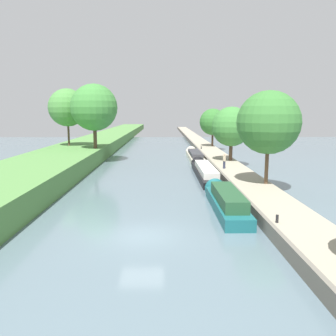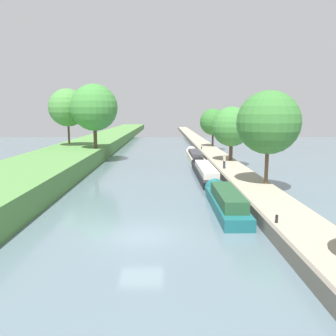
% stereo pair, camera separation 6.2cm
% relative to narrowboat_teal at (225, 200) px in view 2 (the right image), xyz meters
% --- Properties ---
extents(ground_plane, '(160.00, 160.00, 0.00)m').
position_rel_narrowboat_teal_xyz_m(ground_plane, '(-5.73, -5.57, -0.65)').
color(ground_plane, slate).
extents(right_towpath, '(3.39, 260.00, 0.81)m').
position_rel_narrowboat_teal_xyz_m(right_towpath, '(3.31, -5.57, -0.24)').
color(right_towpath, '#9E937F').
rests_on(right_towpath, ground_plane).
extents(stone_quay, '(0.25, 260.00, 0.86)m').
position_rel_narrowboat_teal_xyz_m(stone_quay, '(1.49, -5.57, -0.22)').
color(stone_quay, '#6B665B').
rests_on(stone_quay, ground_plane).
extents(narrowboat_teal, '(1.85, 10.33, 2.08)m').
position_rel_narrowboat_teal_xyz_m(narrowboat_teal, '(0.00, 0.00, 0.00)').
color(narrowboat_teal, '#195B60').
rests_on(narrowboat_teal, ground_plane).
extents(narrowboat_black, '(1.89, 14.44, 1.88)m').
position_rel_narrowboat_teal_xyz_m(narrowboat_black, '(0.05, 13.38, -0.10)').
color(narrowboat_black, black).
rests_on(narrowboat_black, ground_plane).
extents(narrowboat_cream, '(1.90, 13.20, 1.81)m').
position_rel_narrowboat_teal_xyz_m(narrowboat_cream, '(0.22, 28.00, -0.14)').
color(narrowboat_cream, beige).
rests_on(narrowboat_cream, ground_plane).
extents(tree_rightbank_midnear, '(5.40, 5.40, 8.00)m').
position_rel_narrowboat_teal_xyz_m(tree_rightbank_midnear, '(4.43, 5.05, 5.45)').
color(tree_rightbank_midnear, brown).
rests_on(tree_rightbank_midnear, right_towpath).
extents(tree_rightbank_midfar, '(5.03, 5.03, 6.88)m').
position_rel_narrowboat_teal_xyz_m(tree_rightbank_midfar, '(4.15, 19.72, 4.52)').
color(tree_rightbank_midfar, '#4C3828').
rests_on(tree_rightbank_midfar, right_towpath).
extents(tree_rightbank_far, '(4.79, 4.79, 6.85)m').
position_rel_narrowboat_teal_xyz_m(tree_rightbank_far, '(4.46, 38.79, 4.60)').
color(tree_rightbank_far, '#4C3828').
rests_on(tree_rightbank_far, right_towpath).
extents(tree_leftbank_downstream, '(5.57, 5.57, 8.44)m').
position_rel_narrowboat_teal_xyz_m(tree_leftbank_downstream, '(-18.71, 27.62, 7.01)').
color(tree_leftbank_downstream, '#4C3828').
rests_on(tree_leftbank_downstream, left_grassy_bank).
extents(tree_leftbank_upstream, '(6.38, 6.38, 8.81)m').
position_rel_narrowboat_teal_xyz_m(tree_leftbank_upstream, '(-13.97, 23.59, 6.97)').
color(tree_leftbank_upstream, '#4C3828').
rests_on(tree_leftbank_upstream, left_grassy_bank).
extents(person_walking, '(0.34, 0.34, 1.66)m').
position_rel_narrowboat_teal_xyz_m(person_walking, '(2.23, 13.37, 1.04)').
color(person_walking, '#282D42').
rests_on(person_walking, right_towpath).
extents(mooring_bollard_near, '(0.16, 0.16, 0.45)m').
position_rel_narrowboat_teal_xyz_m(mooring_bollard_near, '(1.91, -5.69, 0.39)').
color(mooring_bollard_near, black).
rests_on(mooring_bollard_near, right_towpath).
extents(mooring_bollard_far, '(0.16, 0.16, 0.45)m').
position_rel_narrowboat_teal_xyz_m(mooring_bollard_far, '(1.91, 34.00, 0.39)').
color(mooring_bollard_far, black).
rests_on(mooring_bollard_far, right_towpath).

